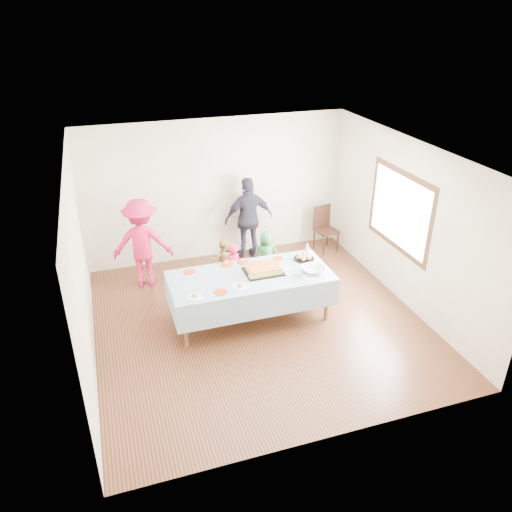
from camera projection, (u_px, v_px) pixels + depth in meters
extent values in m
plane|color=#412012|center=(259.00, 321.00, 7.92)|extent=(5.00, 5.00, 0.00)
cube|color=beige|center=(217.00, 190.00, 9.41)|extent=(5.00, 0.04, 2.70)
cube|color=beige|center=(334.00, 344.00, 5.19)|extent=(5.00, 0.04, 2.70)
cube|color=beige|center=(80.00, 270.00, 6.61)|extent=(0.04, 5.00, 2.70)
cube|color=beige|center=(407.00, 224.00, 7.99)|extent=(0.04, 5.00, 2.70)
cube|color=white|center=(259.00, 154.00, 6.68)|extent=(5.00, 5.00, 0.04)
cube|color=#472B16|center=(399.00, 211.00, 8.08)|extent=(0.03, 1.75, 1.35)
cylinder|color=brown|center=(185.00, 326.00, 7.18)|extent=(0.06, 0.06, 0.73)
cylinder|color=brown|center=(327.00, 300.00, 7.80)|extent=(0.06, 0.06, 0.73)
cylinder|color=brown|center=(175.00, 296.00, 7.89)|extent=(0.06, 0.06, 0.73)
cylinder|color=brown|center=(306.00, 275.00, 8.51)|extent=(0.06, 0.06, 0.73)
cube|color=brown|center=(250.00, 277.00, 7.67)|extent=(2.40, 1.00, 0.04)
cube|color=white|center=(250.00, 276.00, 7.66)|extent=(2.50, 1.10, 0.01)
cube|color=black|center=(263.00, 272.00, 7.74)|extent=(0.59, 0.45, 0.02)
cube|color=#E8D858|center=(263.00, 269.00, 7.72)|extent=(0.50, 0.37, 0.07)
cube|color=#A15725|center=(263.00, 267.00, 7.70)|extent=(0.50, 0.37, 0.01)
cylinder|color=black|center=(304.00, 259.00, 8.12)|extent=(0.34, 0.34, 0.02)
sphere|color=tan|center=(309.00, 255.00, 8.12)|extent=(0.08, 0.08, 0.08)
sphere|color=tan|center=(305.00, 254.00, 8.18)|extent=(0.08, 0.08, 0.08)
sphere|color=tan|center=(300.00, 254.00, 8.15)|extent=(0.08, 0.08, 0.08)
sphere|color=tan|center=(299.00, 257.00, 8.07)|extent=(0.08, 0.08, 0.08)
sphere|color=tan|center=(303.00, 259.00, 8.02)|extent=(0.08, 0.08, 0.08)
sphere|color=tan|center=(308.00, 258.00, 8.05)|extent=(0.08, 0.08, 0.08)
sphere|color=tan|center=(304.00, 256.00, 8.10)|extent=(0.08, 0.08, 0.08)
imported|color=silver|center=(313.00, 270.00, 7.72)|extent=(0.36, 0.36, 0.09)
cone|color=white|center=(307.00, 247.00, 8.31)|extent=(0.11, 0.11, 0.19)
cylinder|color=red|center=(189.00, 272.00, 7.73)|extent=(0.19, 0.19, 0.01)
cylinder|color=red|center=(227.00, 264.00, 7.96)|extent=(0.20, 0.20, 0.01)
cylinder|color=red|center=(243.00, 262.00, 8.03)|extent=(0.19, 0.19, 0.01)
cylinder|color=red|center=(278.00, 258.00, 8.14)|extent=(0.17, 0.17, 0.01)
cylinder|color=red|center=(221.00, 292.00, 7.20)|extent=(0.20, 0.20, 0.01)
cylinder|color=white|center=(194.00, 297.00, 7.08)|extent=(0.23, 0.23, 0.01)
cylinder|color=white|center=(240.00, 287.00, 7.33)|extent=(0.23, 0.23, 0.01)
cylinder|color=white|center=(308.00, 277.00, 7.58)|extent=(0.20, 0.20, 0.01)
cylinder|color=black|center=(324.00, 246.00, 9.89)|extent=(0.03, 0.03, 0.40)
cylinder|color=black|center=(338.00, 242.00, 10.04)|extent=(0.03, 0.03, 0.40)
cylinder|color=black|center=(314.00, 239.00, 10.16)|extent=(0.03, 0.03, 0.40)
cylinder|color=black|center=(327.00, 236.00, 10.31)|extent=(0.03, 0.03, 0.40)
cube|color=black|center=(326.00, 231.00, 10.00)|extent=(0.47, 0.47, 0.05)
cube|color=black|center=(322.00, 216.00, 10.02)|extent=(0.39, 0.12, 0.47)
imported|color=red|center=(232.00, 270.00, 8.42)|extent=(0.41, 0.33, 0.97)
imported|color=#297D3D|center=(266.00, 255.00, 8.98)|extent=(0.49, 0.36, 0.90)
imported|color=tan|center=(223.00, 261.00, 8.87)|extent=(0.49, 0.45, 0.82)
imported|color=#D01A4B|center=(142.00, 243.00, 8.62)|extent=(1.13, 0.79, 1.61)
imported|color=#2D2A3A|center=(249.00, 219.00, 9.55)|extent=(0.96, 0.42, 1.63)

